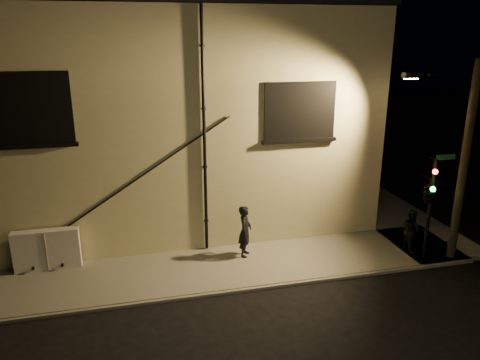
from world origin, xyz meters
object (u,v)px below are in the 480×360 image
object	(u,v)px
utility_cabinet	(47,250)
traffic_signal	(429,191)
streetlamp_pole	(461,158)
pedestrian_a	(245,231)
pedestrian_b	(411,230)

from	to	relation	value
utility_cabinet	traffic_signal	world-z (taller)	traffic_signal
utility_cabinet	streetlamp_pole	distance (m)	13.93
pedestrian_a	traffic_signal	xyz separation A→B (m)	(5.80, -1.76, 1.57)
pedestrian_b	streetlamp_pole	xyz separation A→B (m)	(1.05, -0.70, 2.77)
utility_cabinet	pedestrian_b	size ratio (longest dim) A/B	1.35
pedestrian_a	traffic_signal	size ratio (longest dim) A/B	0.50
traffic_signal	streetlamp_pole	world-z (taller)	streetlamp_pole
streetlamp_pole	pedestrian_a	bearing A→B (deg)	165.99
utility_cabinet	pedestrian_a	bearing A→B (deg)	-5.22
pedestrian_b	pedestrian_a	bearing A→B (deg)	76.50
pedestrian_a	pedestrian_b	size ratio (longest dim) A/B	1.19
pedestrian_a	traffic_signal	bearing A→B (deg)	-81.65
pedestrian_b	traffic_signal	xyz separation A→B (m)	(-0.03, -0.74, 1.71)
pedestrian_b	traffic_signal	world-z (taller)	traffic_signal
streetlamp_pole	pedestrian_b	bearing A→B (deg)	146.19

